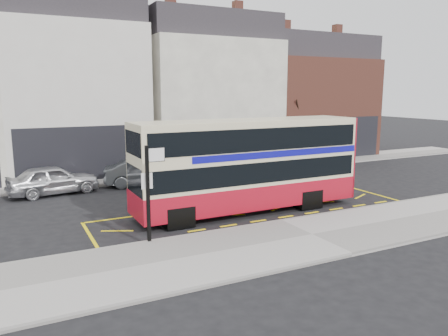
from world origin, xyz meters
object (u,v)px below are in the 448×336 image
car_grey (147,172)px  bus_stop_post (149,185)px  double_decker_bus (249,164)px  car_white (315,159)px  street_tree_right (291,107)px  car_silver (53,180)px

car_grey → bus_stop_post: bearing=-179.8°
double_decker_bus → car_white: size_ratio=2.24×
double_decker_bus → bus_stop_post: size_ratio=3.06×
car_grey → car_white: car_grey is taller
car_white → street_tree_right: (0.08, 2.96, 3.32)m
bus_stop_post → car_white: size_ratio=0.73×
double_decker_bus → car_white: bearing=37.4°
car_silver → car_white: car_silver is taller
bus_stop_post → double_decker_bus: bearing=23.0°
double_decker_bus → car_white: 11.65m
bus_stop_post → car_silver: 9.64m
car_grey → car_white: size_ratio=1.03×
car_grey → car_white: bearing=-72.9°
bus_stop_post → street_tree_right: street_tree_right is taller
car_grey → car_white: 11.55m
double_decker_bus → street_tree_right: street_tree_right is taller
double_decker_bus → street_tree_right: 13.76m
car_grey → double_decker_bus: bearing=-144.5°
bus_stop_post → car_white: 16.99m
car_white → street_tree_right: bearing=18.2°
car_silver → car_white: size_ratio=0.99×
double_decker_bus → car_white: double_decker_bus is taller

